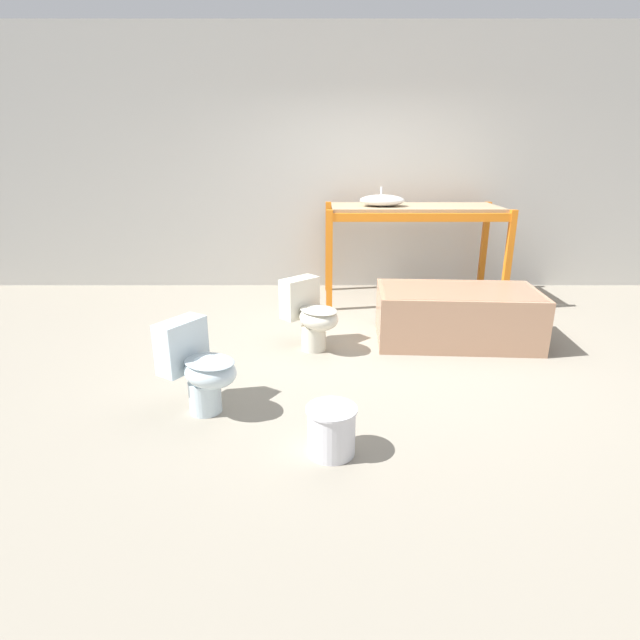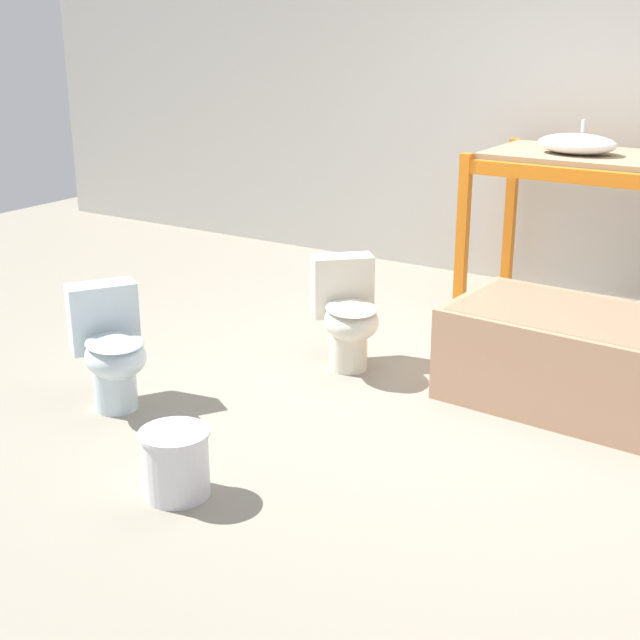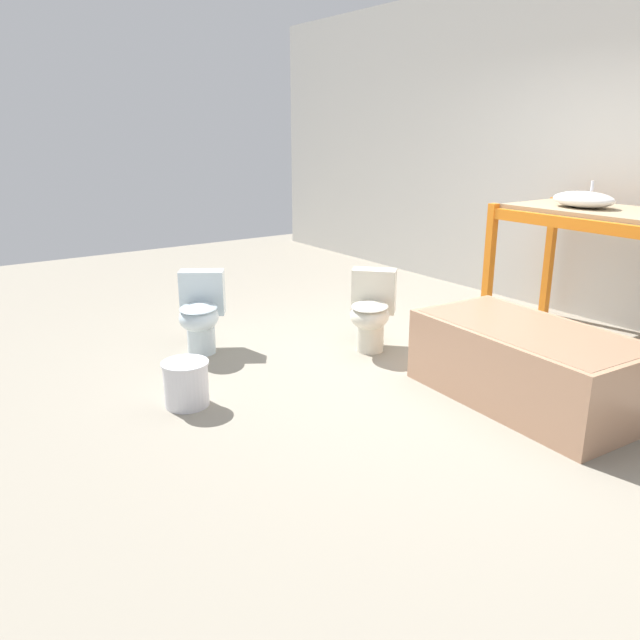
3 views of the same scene
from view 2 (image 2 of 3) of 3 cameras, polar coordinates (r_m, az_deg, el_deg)
name	(u,v)px [view 2 (image 2 of 3)]	position (r m, az deg, el deg)	size (l,w,h in m)	color
ground_plane	(451,385)	(5.14, 8.41, -4.14)	(12.00, 12.00, 0.00)	gray
warehouse_wall_rear	(595,74)	(6.86, 17.21, 14.82)	(10.80, 0.08, 3.20)	beige
shelving_rack	(638,182)	(6.12, 19.71, 8.32)	(2.08, 0.94, 1.14)	orange
sink_basin	(577,144)	(6.12, 16.13, 10.78)	(0.51, 0.37, 0.21)	white
bathtub_main	(591,356)	(4.90, 16.97, -2.21)	(1.53, 0.87, 0.51)	tan
toilet_near	(348,313)	(5.23, 1.78, 0.45)	(0.62, 0.62, 0.64)	silver
toilet_far	(111,347)	(4.82, -13.23, -1.72)	(0.64, 0.57, 0.64)	silver
bucket_white	(176,461)	(3.96, -9.23, -8.93)	(0.31, 0.31, 0.31)	silver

